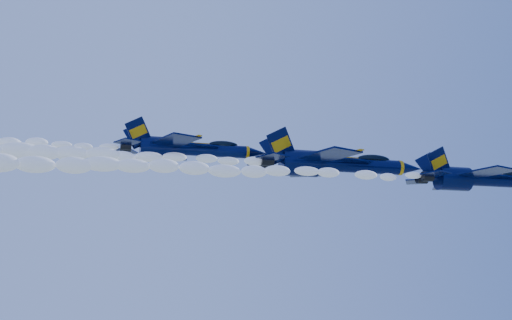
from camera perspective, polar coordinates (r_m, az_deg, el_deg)
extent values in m
cylinder|color=black|center=(73.74, 19.14, -1.58)|extent=(7.68, 1.28, 1.28)
ellipsoid|color=black|center=(70.99, 15.48, -1.45)|extent=(1.33, 2.30, 5.46)
cube|color=black|center=(68.88, 17.97, -0.92)|extent=(4.57, 5.42, 0.15)
cube|color=black|center=(74.66, 15.25, -1.96)|extent=(4.57, 5.42, 0.15)
cube|color=orange|center=(69.53, 18.80, -0.90)|extent=(2.06, 4.27, 0.09)
cube|color=orange|center=(75.26, 16.05, -1.93)|extent=(2.06, 4.27, 0.09)
cube|color=black|center=(69.59, 14.42, -0.18)|extent=(2.78, 0.88, 2.99)
cube|color=black|center=(71.13, 13.75, -0.48)|extent=(2.78, 0.88, 2.99)
cylinder|color=black|center=(69.10, 13.54, -1.30)|extent=(1.02, 0.94, 0.94)
cylinder|color=black|center=(70.07, 13.13, -1.47)|extent=(1.02, 0.94, 0.94)
cube|color=orange|center=(72.52, 17.40, -0.99)|extent=(9.39, 0.30, 0.07)
ellipsoid|color=white|center=(62.26, -9.18, -0.56)|extent=(52.62, 1.90, 1.71)
cylinder|color=black|center=(77.89, 8.18, -0.45)|extent=(9.51, 1.58, 1.58)
ellipsoid|color=black|center=(75.69, 3.49, -0.25)|extent=(1.65, 2.85, 6.76)
cone|color=black|center=(80.34, 12.24, -0.66)|extent=(2.75, 1.58, 1.58)
cylinder|color=orange|center=(79.80, 11.42, -0.62)|extent=(0.37, 1.65, 1.65)
ellipsoid|color=black|center=(78.73, 9.37, 0.05)|extent=(3.80, 1.24, 1.05)
cube|color=orange|center=(78.67, 9.38, -0.18)|extent=(4.44, 1.06, 0.19)
cube|color=black|center=(72.38, 5.91, 0.41)|extent=(5.66, 6.71, 0.19)
cube|color=black|center=(80.20, 3.90, -0.90)|extent=(5.66, 6.71, 0.19)
cube|color=orange|center=(72.90, 7.01, 0.43)|extent=(2.55, 5.29, 0.11)
cube|color=orange|center=(80.68, 4.90, -0.88)|extent=(2.55, 5.29, 0.11)
cube|color=black|center=(74.38, 2.01, 1.25)|extent=(3.44, 1.09, 3.70)
cube|color=black|center=(76.46, 1.57, 0.87)|extent=(3.44, 1.09, 3.70)
cylinder|color=black|center=(74.04, 0.91, -0.03)|extent=(1.27, 1.16, 1.16)
cylinder|color=black|center=(75.34, 0.65, -0.25)|extent=(1.27, 1.16, 1.16)
cube|color=orange|center=(76.96, 5.96, 0.26)|extent=(11.62, 0.37, 0.08)
cylinder|color=black|center=(77.28, -3.76, 0.78)|extent=(8.20, 1.37, 1.37)
ellipsoid|color=black|center=(76.53, -8.00, 0.97)|extent=(1.42, 2.46, 5.83)
cone|color=black|center=(78.33, 0.05, 0.57)|extent=(2.37, 1.37, 1.37)
cylinder|color=orange|center=(78.08, -0.73, 0.61)|extent=(0.32, 1.42, 1.42)
ellipsoid|color=black|center=(77.71, -2.63, 1.21)|extent=(3.28, 1.07, 0.90)
cube|color=orange|center=(77.64, -2.63, 1.01)|extent=(3.83, 0.91, 0.16)
cube|color=black|center=(73.19, -6.43, 1.59)|extent=(4.89, 5.79, 0.16)
cube|color=black|center=(80.23, -7.10, 0.35)|extent=(4.89, 5.79, 0.16)
cube|color=orange|center=(73.37, -5.44, 1.60)|extent=(2.20, 4.57, 0.09)
cube|color=orange|center=(80.40, -6.20, 0.37)|extent=(2.20, 4.57, 0.09)
cube|color=black|center=(75.78, -9.40, 2.26)|extent=(2.97, 0.94, 3.20)
cube|color=black|center=(77.63, -9.51, 1.90)|extent=(2.97, 0.94, 3.20)
cylinder|color=black|center=(75.71, -10.36, 1.17)|extent=(1.09, 1.00, 1.00)
cylinder|color=black|center=(76.86, -10.41, 0.96)|extent=(1.09, 1.00, 1.00)
cube|color=orange|center=(77.04, -5.76, 1.40)|extent=(10.03, 0.32, 0.07)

